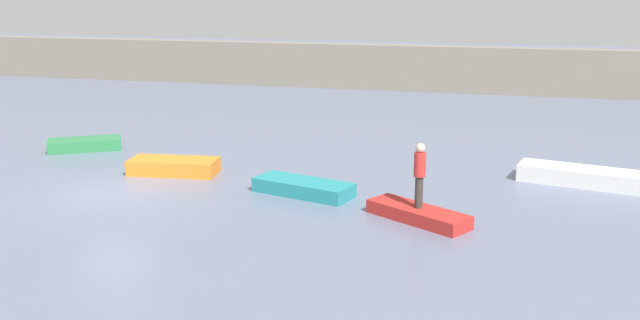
{
  "coord_description": "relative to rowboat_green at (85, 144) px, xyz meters",
  "views": [
    {
      "loc": [
        11.5,
        -18.22,
        6.26
      ],
      "look_at": [
        5.92,
        2.58,
        0.83
      ],
      "focal_mm": 39.45,
      "sensor_mm": 36.0,
      "label": 1
    }
  ],
  "objects": [
    {
      "name": "rowboat_green",
      "position": [
        0.0,
        0.0,
        0.0
      ],
      "size": [
        2.9,
        2.38,
        0.44
      ],
      "primitive_type": "cube",
      "rotation": [
        0.0,
        0.0,
        0.55
      ],
      "color": "#2D7F47",
      "rests_on": "ground_plane"
    },
    {
      "name": "ground_plane",
      "position": [
        4.13,
        -4.96,
        -0.22
      ],
      "size": [
        120.0,
        120.0,
        0.0
      ],
      "primitive_type": "plane",
      "color": "slate"
    },
    {
      "name": "rowboat_white",
      "position": [
        18.04,
        -0.12,
        0.05
      ],
      "size": [
        3.92,
        1.93,
        0.54
      ],
      "primitive_type": "cube",
      "rotation": [
        0.0,
        0.0,
        -0.22
      ],
      "color": "white",
      "rests_on": "ground_plane"
    },
    {
      "name": "rowboat_teal",
      "position": [
        9.81,
        -3.46,
        -0.0
      ],
      "size": [
        3.26,
        1.92,
        0.43
      ],
      "primitive_type": "cube",
      "rotation": [
        0.0,
        0.0,
        -0.27
      ],
      "color": "teal",
      "rests_on": "ground_plane"
    },
    {
      "name": "person_red_shirt",
      "position": [
        13.51,
        -5.03,
        1.16
      ],
      "size": [
        0.32,
        0.32,
        1.79
      ],
      "color": "#38332D",
      "rests_on": "rowboat_red"
    },
    {
      "name": "rowboat_red",
      "position": [
        13.51,
        -5.03,
        -0.03
      ],
      "size": [
        3.02,
        2.32,
        0.37
      ],
      "primitive_type": "cube",
      "rotation": [
        0.0,
        0.0,
        -0.54
      ],
      "color": "red",
      "rests_on": "ground_plane"
    },
    {
      "name": "rowboat_orange",
      "position": [
        4.91,
        -2.3,
        0.03
      ],
      "size": [
        3.07,
        1.57,
        0.51
      ],
      "primitive_type": "cube",
      "rotation": [
        0.0,
        0.0,
        0.12
      ],
      "color": "orange",
      "rests_on": "ground_plane"
    },
    {
      "name": "embankment_wall",
      "position": [
        4.13,
        18.84,
        1.12
      ],
      "size": [
        80.0,
        1.2,
        2.67
      ],
      "primitive_type": "cube",
      "color": "gray",
      "rests_on": "ground_plane"
    }
  ]
}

